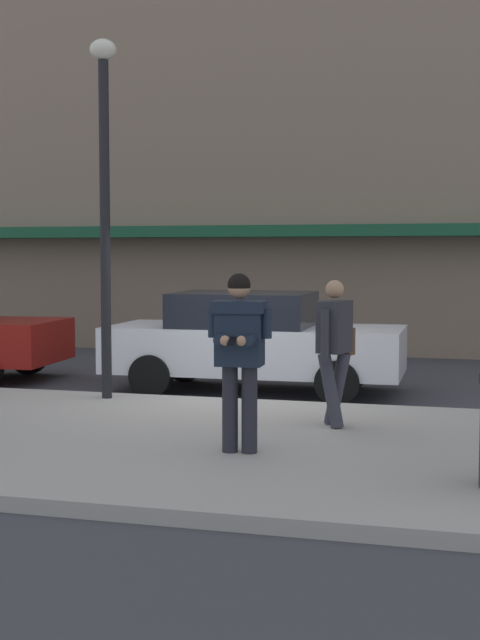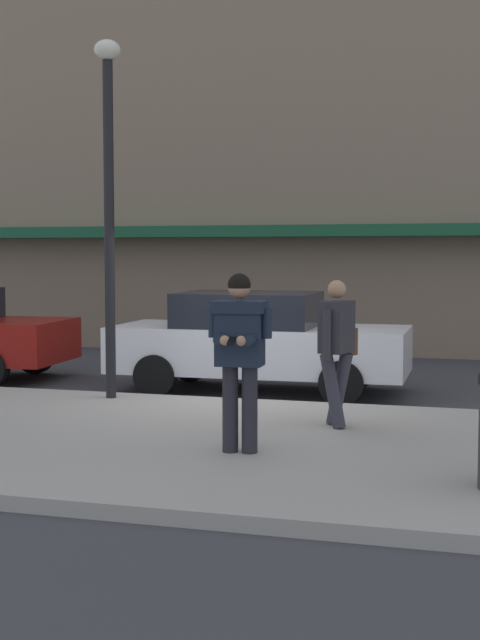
{
  "view_description": "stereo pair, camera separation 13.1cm",
  "coord_description": "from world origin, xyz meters",
  "px_view_note": "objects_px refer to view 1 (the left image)",
  "views": [
    {
      "loc": [
        3.28,
        -11.95,
        2.15
      ],
      "look_at": [
        0.99,
        -3.57,
        1.49
      ],
      "focal_mm": 50.0,
      "sensor_mm": 36.0,
      "label": 1
    },
    {
      "loc": [
        3.4,
        -11.92,
        2.15
      ],
      "look_at": [
        0.99,
        -3.57,
        1.49
      ],
      "focal_mm": 50.0,
      "sensor_mm": 36.0,
      "label": 2
    }
  ],
  "objects_px": {
    "man_texting_on_phone": "(239,343)",
    "street_lamp_post": "(105,180)",
    "parked_sedan_mid": "(253,341)",
    "pedestrian_with_bag": "(335,343)"
  },
  "relations": [
    {
      "from": "man_texting_on_phone",
      "to": "street_lamp_post",
      "type": "relative_size",
      "value": 0.37
    },
    {
      "from": "street_lamp_post",
      "to": "parked_sedan_mid",
      "type": "bearing_deg",
      "value": 50.13
    },
    {
      "from": "parked_sedan_mid",
      "to": "man_texting_on_phone",
      "type": "relative_size",
      "value": 2.51
    },
    {
      "from": "street_lamp_post",
      "to": "pedestrian_with_bag",
      "type": "bearing_deg",
      "value": -18.89
    },
    {
      "from": "man_texting_on_phone",
      "to": "parked_sedan_mid",
      "type": "bearing_deg",
      "value": 102.9
    },
    {
      "from": "pedestrian_with_bag",
      "to": "man_texting_on_phone",
      "type": "bearing_deg",
      "value": -113.29
    },
    {
      "from": "street_lamp_post",
      "to": "man_texting_on_phone",
      "type": "bearing_deg",
      "value": -46.2
    },
    {
      "from": "man_texting_on_phone",
      "to": "street_lamp_post",
      "type": "bearing_deg",
      "value": 133.8
    },
    {
      "from": "parked_sedan_mid",
      "to": "pedestrian_with_bag",
      "type": "height_order",
      "value": "pedestrian_with_bag"
    },
    {
      "from": "parked_sedan_mid",
      "to": "street_lamp_post",
      "type": "height_order",
      "value": "street_lamp_post"
    }
  ]
}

